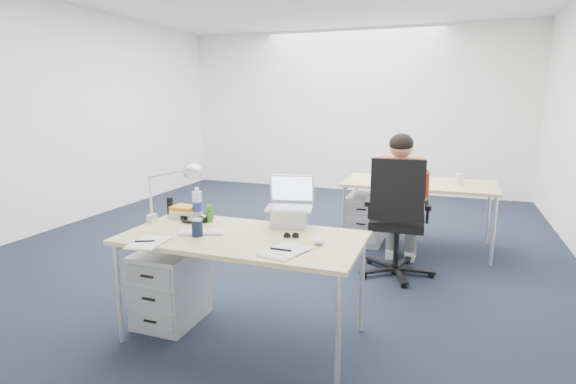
{
  "coord_description": "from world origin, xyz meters",
  "views": [
    {
      "loc": [
        1.68,
        -4.39,
        1.63
      ],
      "look_at": [
        0.42,
        -0.89,
        0.85
      ],
      "focal_mm": 28.0,
      "sensor_mm": 36.0,
      "label": 1
    }
  ],
  "objects_px": {
    "drawer_pedestal_near": "(171,286)",
    "seated_person": "(400,202)",
    "drawer_pedestal_far": "(365,219)",
    "dark_laptop": "(392,173)",
    "bear_figurine": "(210,213)",
    "computer_mouse": "(319,241)",
    "cordless_phone": "(170,207)",
    "silver_laptop": "(290,202)",
    "headphones": "(193,219)",
    "can_koozie": "(197,227)",
    "sunglasses": "(291,236)",
    "desk_lamp": "(167,192)",
    "water_bottle": "(197,203)",
    "office_chair": "(396,242)",
    "wireless_keyboard": "(202,232)",
    "book_stack": "(185,212)",
    "desk_far": "(419,187)",
    "desk_near": "(242,242)"
  },
  "relations": [
    {
      "from": "office_chair",
      "to": "computer_mouse",
      "type": "height_order",
      "value": "office_chair"
    },
    {
      "from": "desk_near",
      "to": "cordless_phone",
      "type": "bearing_deg",
      "value": 159.43
    },
    {
      "from": "desk_near",
      "to": "drawer_pedestal_far",
      "type": "relative_size",
      "value": 2.91
    },
    {
      "from": "cordless_phone",
      "to": "desk_lamp",
      "type": "distance_m",
      "value": 0.27
    },
    {
      "from": "seated_person",
      "to": "office_chair",
      "type": "bearing_deg",
      "value": -89.18
    },
    {
      "from": "book_stack",
      "to": "computer_mouse",
      "type": "bearing_deg",
      "value": -12.95
    },
    {
      "from": "cordless_phone",
      "to": "drawer_pedestal_near",
      "type": "bearing_deg",
      "value": -64.3
    },
    {
      "from": "wireless_keyboard",
      "to": "book_stack",
      "type": "height_order",
      "value": "book_stack"
    },
    {
      "from": "drawer_pedestal_near",
      "to": "seated_person",
      "type": "bearing_deg",
      "value": 48.5
    },
    {
      "from": "office_chair",
      "to": "bear_figurine",
      "type": "height_order",
      "value": "office_chair"
    },
    {
      "from": "seated_person",
      "to": "wireless_keyboard",
      "type": "height_order",
      "value": "seated_person"
    },
    {
      "from": "seated_person",
      "to": "book_stack",
      "type": "relative_size",
      "value": 6.64
    },
    {
      "from": "cordless_phone",
      "to": "sunglasses",
      "type": "relative_size",
      "value": 1.41
    },
    {
      "from": "desk_far",
      "to": "bear_figurine",
      "type": "height_order",
      "value": "bear_figurine"
    },
    {
      "from": "can_koozie",
      "to": "desk_near",
      "type": "bearing_deg",
      "value": 20.43
    },
    {
      "from": "computer_mouse",
      "to": "water_bottle",
      "type": "xyz_separation_m",
      "value": [
        -1.04,
        0.28,
        0.1
      ]
    },
    {
      "from": "can_koozie",
      "to": "drawer_pedestal_near",
      "type": "bearing_deg",
      "value": 158.56
    },
    {
      "from": "desk_near",
      "to": "seated_person",
      "type": "relative_size",
      "value": 1.22
    },
    {
      "from": "wireless_keyboard",
      "to": "computer_mouse",
      "type": "distance_m",
      "value": 0.81
    },
    {
      "from": "seated_person",
      "to": "wireless_keyboard",
      "type": "relative_size",
      "value": 4.3
    },
    {
      "from": "drawer_pedestal_far",
      "to": "sunglasses",
      "type": "distance_m",
      "value": 2.35
    },
    {
      "from": "headphones",
      "to": "drawer_pedestal_near",
      "type": "bearing_deg",
      "value": -109.96
    },
    {
      "from": "bear_figurine",
      "to": "computer_mouse",
      "type": "bearing_deg",
      "value": -27.57
    },
    {
      "from": "computer_mouse",
      "to": "headphones",
      "type": "distance_m",
      "value": 1.05
    },
    {
      "from": "office_chair",
      "to": "sunglasses",
      "type": "height_order",
      "value": "office_chair"
    },
    {
      "from": "sunglasses",
      "to": "desk_lamp",
      "type": "bearing_deg",
      "value": 162.27
    },
    {
      "from": "book_stack",
      "to": "dark_laptop",
      "type": "distance_m",
      "value": 2.28
    },
    {
      "from": "silver_laptop",
      "to": "headphones",
      "type": "xyz_separation_m",
      "value": [
        -0.71,
        -0.14,
        -0.15
      ]
    },
    {
      "from": "desk_near",
      "to": "desk_far",
      "type": "distance_m",
      "value": 2.6
    },
    {
      "from": "wireless_keyboard",
      "to": "computer_mouse",
      "type": "height_order",
      "value": "computer_mouse"
    },
    {
      "from": "office_chair",
      "to": "desk_lamp",
      "type": "relative_size",
      "value": 2.39
    },
    {
      "from": "silver_laptop",
      "to": "desk_lamp",
      "type": "distance_m",
      "value": 0.89
    },
    {
      "from": "desk_near",
      "to": "dark_laptop",
      "type": "distance_m",
      "value": 2.25
    },
    {
      "from": "dark_laptop",
      "to": "water_bottle",
      "type": "bearing_deg",
      "value": -115.62
    },
    {
      "from": "drawer_pedestal_far",
      "to": "drawer_pedestal_near",
      "type": "bearing_deg",
      "value": -113.24
    },
    {
      "from": "drawer_pedestal_far",
      "to": "dark_laptop",
      "type": "relative_size",
      "value": 1.55
    },
    {
      "from": "book_stack",
      "to": "drawer_pedestal_near",
      "type": "bearing_deg",
      "value": -85.48
    },
    {
      "from": "headphones",
      "to": "cordless_phone",
      "type": "bearing_deg",
      "value": 171.68
    },
    {
      "from": "silver_laptop",
      "to": "headphones",
      "type": "relative_size",
      "value": 1.5
    },
    {
      "from": "bear_figurine",
      "to": "desk_lamp",
      "type": "height_order",
      "value": "desk_lamp"
    },
    {
      "from": "wireless_keyboard",
      "to": "book_stack",
      "type": "bearing_deg",
      "value": 116.03
    },
    {
      "from": "sunglasses",
      "to": "book_stack",
      "type": "bearing_deg",
      "value": 150.97
    },
    {
      "from": "desk_far",
      "to": "seated_person",
      "type": "bearing_deg",
      "value": -99.15
    },
    {
      "from": "drawer_pedestal_far",
      "to": "desk_lamp",
      "type": "bearing_deg",
      "value": -114.65
    },
    {
      "from": "drawer_pedestal_near",
      "to": "bear_figurine",
      "type": "bearing_deg",
      "value": 44.84
    },
    {
      "from": "desk_far",
      "to": "cordless_phone",
      "type": "relative_size",
      "value": 10.93
    },
    {
      "from": "water_bottle",
      "to": "computer_mouse",
      "type": "bearing_deg",
      "value": -14.88
    },
    {
      "from": "drawer_pedestal_near",
      "to": "silver_laptop",
      "type": "xyz_separation_m",
      "value": [
        0.81,
        0.33,
        0.63
      ]
    },
    {
      "from": "seated_person",
      "to": "desk_lamp",
      "type": "xyz_separation_m",
      "value": [
        -1.5,
        -1.58,
        0.3
      ]
    },
    {
      "from": "sunglasses",
      "to": "desk_near",
      "type": "bearing_deg",
      "value": 175.83
    }
  ]
}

